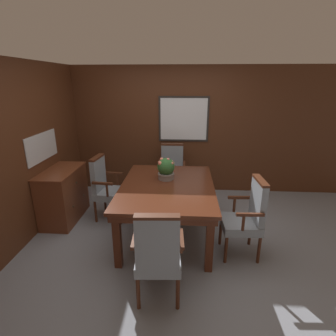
{
  "coord_description": "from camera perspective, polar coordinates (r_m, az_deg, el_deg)",
  "views": [
    {
      "loc": [
        0.27,
        -3.25,
        2.17
      ],
      "look_at": [
        0.04,
        0.3,
        0.98
      ],
      "focal_mm": 28.0,
      "sensor_mm": 36.0,
      "label": 1
    }
  ],
  "objects": [
    {
      "name": "chair_head_far",
      "position": [
        4.97,
        0.85,
        -0.39
      ],
      "size": [
        0.5,
        0.47,
        1.04
      ],
      "rotation": [
        0.0,
        0.0,
        0.0
      ],
      "color": "#472314",
      "rests_on": "ground_plane"
    },
    {
      "name": "ground_plane",
      "position": [
        3.92,
        -0.83,
        -15.12
      ],
      "size": [
        14.0,
        14.0,
        0.0
      ],
      "primitive_type": "plane",
      "color": "gray"
    },
    {
      "name": "chair_head_near",
      "position": [
        2.7,
        -2.19,
        -18.04
      ],
      "size": [
        0.52,
        0.5,
        1.04
      ],
      "rotation": [
        0.0,
        0.0,
        3.2
      ],
      "color": "#472314",
      "rests_on": "ground_plane"
    },
    {
      "name": "chair_left_far",
      "position": [
        4.35,
        -13.36,
        -3.75
      ],
      "size": [
        0.51,
        0.53,
        1.04
      ],
      "rotation": [
        0.0,
        0.0,
        1.47
      ],
      "color": "#472314",
      "rests_on": "ground_plane"
    },
    {
      "name": "dining_table",
      "position": [
        3.72,
        -0.15,
        -5.0
      ],
      "size": [
        1.3,
        1.75,
        0.78
      ],
      "color": "#4C2314",
      "rests_on": "ground_plane"
    },
    {
      "name": "sideboard_cabinet",
      "position": [
        4.55,
        -21.82,
        -5.48
      ],
      "size": [
        0.49,
        0.94,
        0.84
      ],
      "color": "brown",
      "rests_on": "ground_plane"
    },
    {
      "name": "wall_left",
      "position": [
        4.04,
        -29.46,
        2.55
      ],
      "size": [
        0.08,
        7.2,
        2.45
      ],
      "color": "#4C2816",
      "rests_on": "ground_plane"
    },
    {
      "name": "potted_plant",
      "position": [
        3.85,
        -0.48,
        -0.12
      ],
      "size": [
        0.26,
        0.27,
        0.33
      ],
      "color": "gray",
      "rests_on": "dining_table"
    },
    {
      "name": "chair_right_near",
      "position": [
        3.5,
        16.91,
        -9.78
      ],
      "size": [
        0.49,
        0.52,
        1.04
      ],
      "rotation": [
        0.0,
        0.0,
        -1.52
      ],
      "color": "#472314",
      "rests_on": "ground_plane"
    },
    {
      "name": "wall_back",
      "position": [
        5.22,
        0.77,
        8.12
      ],
      "size": [
        7.2,
        0.08,
        2.45
      ],
      "color": "#4C2816",
      "rests_on": "ground_plane"
    }
  ]
}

